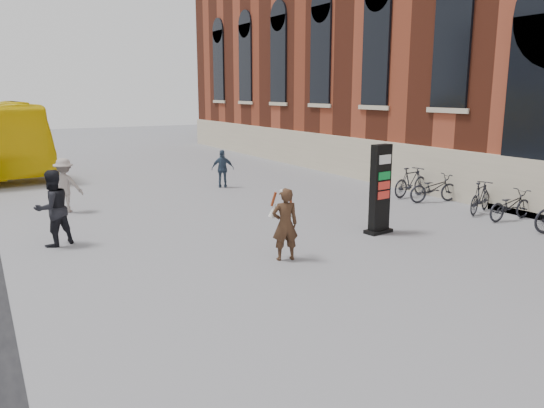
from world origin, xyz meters
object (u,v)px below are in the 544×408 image
bike_4 (510,205)px  bike_5 (480,197)px  pedestrian_b (65,185)px  pedestrian_c (223,169)px  bike_7 (411,182)px  pedestrian_a (53,208)px  bike_6 (434,188)px  info_pylon (380,189)px  woman (285,223)px

bike_4 → bike_5: bearing=1.4°
pedestrian_b → pedestrian_c: (6.24, 1.65, -0.11)m
bike_4 → bike_7: 4.20m
pedestrian_a → bike_7: 12.35m
bike_4 → pedestrian_b: bearing=57.7°
bike_6 → info_pylon: bearing=129.5°
bike_5 → bike_7: bike_7 is taller
pedestrian_c → pedestrian_b: bearing=40.3°
pedestrian_a → pedestrian_c: bearing=-165.9°
pedestrian_b → bike_4: (11.49, -7.69, -0.41)m
woman → bike_6: woman is taller
bike_4 → bike_6: (0.00, 3.08, 0.03)m
pedestrian_b → bike_4: size_ratio=1.00×
pedestrian_b → bike_4: pedestrian_b is taller
pedestrian_b → bike_7: size_ratio=0.95×
pedestrian_b → info_pylon: bearing=165.8°
bike_4 → woman: bearing=91.5°
bike_7 → woman: bearing=109.3°
pedestrian_a → bike_6: bearing=152.7°
bike_6 → pedestrian_c: bearing=52.0°
bike_5 → bike_6: bike_5 is taller
pedestrian_c → woman: bearing=99.7°
bike_7 → pedestrian_b: bearing=64.3°
pedestrian_a → pedestrian_b: size_ratio=1.10×
bike_5 → bike_7: (0.00, 3.10, 0.04)m
woman → pedestrian_c: woman is taller
pedestrian_b → bike_5: bearing=-179.6°
info_pylon → bike_5: bearing=-2.9°
woman → bike_4: 7.89m
info_pylon → pedestrian_b: (-7.06, 6.92, -0.34)m
bike_5 → pedestrian_c: bearing=11.1°
woman → bike_5: size_ratio=0.99×
bike_4 → pedestrian_a: bearing=74.3°
woman → pedestrian_a: (-4.46, 3.81, 0.10)m
woman → bike_4: (7.88, 0.00, -0.40)m
info_pylon → bike_5: 4.50m
pedestrian_c → bike_7: 7.36m
bike_7 → pedestrian_a: bearing=83.0°
bike_4 → bike_6: bike_6 is taller
pedestrian_c → bike_6: size_ratio=0.82×
pedestrian_c → bike_4: 10.73m
bike_7 → bike_5: bearing=171.2°
bike_5 → bike_6: 1.98m
woman → bike_5: woman is taller
bike_4 → bike_6: 3.08m
pedestrian_b → pedestrian_c: pedestrian_b is taller
woman → pedestrian_c: bearing=-91.5°
info_pylon → woman: (-3.44, -0.78, -0.35)m
info_pylon → woman: bearing=-174.3°
pedestrian_c → pedestrian_a: bearing=63.5°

